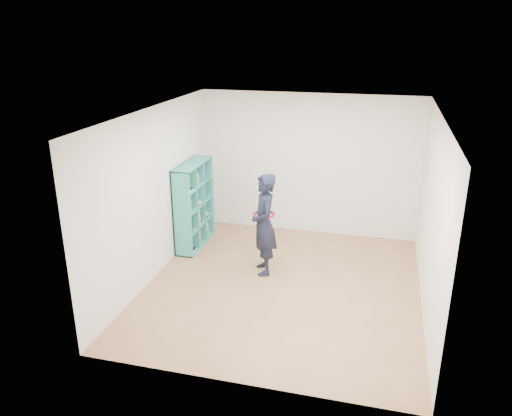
# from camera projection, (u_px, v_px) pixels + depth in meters

# --- Properties ---
(floor) EXTENTS (4.50, 4.50, 0.00)m
(floor) POSITION_uv_depth(u_px,v_px,m) (282.00, 286.00, 7.52)
(floor) COLOR #966944
(floor) RESTS_ON ground
(ceiling) EXTENTS (4.50, 4.50, 0.00)m
(ceiling) POSITION_uv_depth(u_px,v_px,m) (286.00, 113.00, 6.62)
(ceiling) COLOR white
(ceiling) RESTS_ON wall_back
(wall_left) EXTENTS (0.02, 4.50, 2.60)m
(wall_left) POSITION_uv_depth(u_px,v_px,m) (155.00, 194.00, 7.54)
(wall_left) COLOR silver
(wall_left) RESTS_ON floor
(wall_right) EXTENTS (0.02, 4.50, 2.60)m
(wall_right) POSITION_uv_depth(u_px,v_px,m) (432.00, 218.00, 6.60)
(wall_right) COLOR silver
(wall_right) RESTS_ON floor
(wall_back) EXTENTS (4.00, 0.02, 2.60)m
(wall_back) POSITION_uv_depth(u_px,v_px,m) (309.00, 165.00, 9.12)
(wall_back) COLOR silver
(wall_back) RESTS_ON floor
(wall_front) EXTENTS (4.00, 0.02, 2.60)m
(wall_front) POSITION_uv_depth(u_px,v_px,m) (240.00, 278.00, 5.03)
(wall_front) COLOR silver
(wall_front) RESTS_ON floor
(bookshelf) EXTENTS (0.33, 1.13, 1.50)m
(bookshelf) POSITION_uv_depth(u_px,v_px,m) (192.00, 206.00, 8.72)
(bookshelf) COLOR teal
(bookshelf) RESTS_ON floor
(person) EXTENTS (0.58, 0.69, 1.62)m
(person) POSITION_uv_depth(u_px,v_px,m) (264.00, 224.00, 7.70)
(person) COLOR black
(person) RESTS_ON floor
(smartphone) EXTENTS (0.07, 0.09, 0.14)m
(smartphone) POSITION_uv_depth(u_px,v_px,m) (254.00, 217.00, 7.71)
(smartphone) COLOR silver
(smartphone) RESTS_ON person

